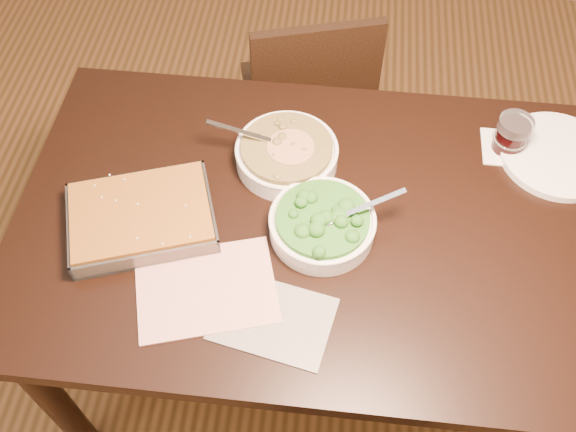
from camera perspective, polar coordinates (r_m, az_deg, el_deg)
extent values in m
plane|color=#402912|center=(2.17, 1.42, -11.71)|extent=(4.00, 4.00, 0.00)
cube|color=black|center=(1.53, 1.98, -0.66)|extent=(1.40, 0.90, 0.04)
cube|color=black|center=(1.58, 1.91, -2.10)|extent=(1.26, 0.76, 0.08)
cylinder|color=black|center=(1.83, -20.01, -15.19)|extent=(0.07, 0.07, 0.71)
cylinder|color=black|center=(2.15, -14.10, 3.22)|extent=(0.07, 0.07, 0.71)
cylinder|color=black|center=(2.13, 19.48, 0.28)|extent=(0.07, 0.07, 0.71)
cube|color=#A6352F|center=(1.42, -7.28, -6.44)|extent=(0.35, 0.30, 0.01)
cube|color=#24262C|center=(1.37, -1.34, -9.13)|extent=(0.28, 0.22, 0.00)
cube|color=white|center=(1.74, 18.84, 5.77)|extent=(0.12, 0.12, 0.00)
cylinder|color=white|center=(1.60, -0.11, 5.34)|extent=(0.25, 0.25, 0.05)
torus|color=white|center=(1.57, -0.11, 6.01)|extent=(0.26, 0.26, 0.01)
cylinder|color=#33280D|center=(1.57, -0.11, 6.11)|extent=(0.23, 0.23, 0.02)
cube|color=silver|center=(1.57, -2.91, 6.72)|extent=(0.16, 0.02, 0.05)
cylinder|color=maroon|center=(1.56, 0.23, 6.17)|extent=(0.12, 0.12, 0.00)
cylinder|color=white|center=(1.47, 3.04, -0.89)|extent=(0.24, 0.24, 0.05)
torus|color=white|center=(1.45, 3.09, -0.28)|extent=(0.25, 0.25, 0.01)
cylinder|color=#194911|center=(1.44, 3.10, -0.18)|extent=(0.22, 0.22, 0.02)
cube|color=silver|center=(1.45, 6.02, 0.83)|extent=(0.15, 0.07, 0.05)
cube|color=silver|center=(1.53, -12.70, -0.69)|extent=(0.39, 0.33, 0.01)
cube|color=#5C3B0D|center=(1.51, -12.90, -0.06)|extent=(0.37, 0.31, 0.05)
cube|color=silver|center=(1.59, -13.25, 3.24)|extent=(0.31, 0.11, 0.04)
cube|color=silver|center=(1.45, -12.46, -3.86)|extent=(0.31, 0.11, 0.04)
cube|color=silver|center=(1.51, -6.86, 0.95)|extent=(0.08, 0.23, 0.04)
cube|color=silver|center=(1.54, -18.77, -1.22)|extent=(0.08, 0.23, 0.04)
cylinder|color=black|center=(1.71, 19.17, 6.58)|extent=(0.08, 0.08, 0.07)
cylinder|color=silver|center=(1.68, 19.60, 7.66)|extent=(0.09, 0.09, 0.03)
cylinder|color=white|center=(1.75, 22.81, 4.98)|extent=(0.29, 0.29, 0.02)
cube|color=black|center=(2.27, 1.42, 10.49)|extent=(0.49, 0.49, 0.04)
cylinder|color=black|center=(2.56, 4.31, 10.10)|extent=(0.03, 0.03, 0.38)
cylinder|color=black|center=(2.35, 6.08, 4.47)|extent=(0.03, 0.03, 0.38)
cylinder|color=black|center=(2.52, -3.15, 9.19)|extent=(0.03, 0.03, 0.38)
cylinder|color=black|center=(2.30, -1.97, 3.39)|extent=(0.03, 0.03, 0.38)
cube|color=black|center=(2.00, 2.53, 11.63)|extent=(0.39, 0.14, 0.42)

